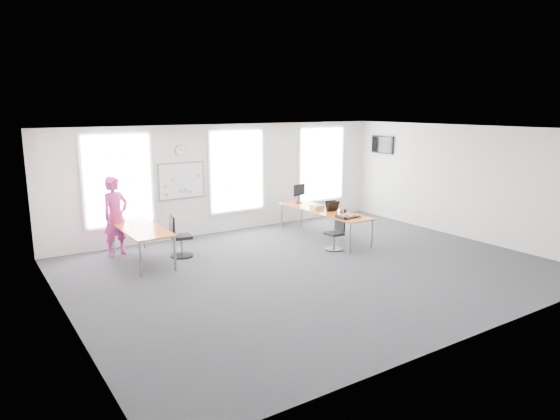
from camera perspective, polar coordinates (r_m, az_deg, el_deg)
floor at (r=11.02m, az=3.73°, el=-6.64°), size 10.00×10.00×0.00m
ceiling at (r=10.46m, az=3.95°, el=9.14°), size 10.00×10.00×0.00m
wall_back at (r=13.99m, az=-6.10°, el=3.59°), size 10.00×0.00×10.00m
wall_front at (r=7.91m, az=21.62°, el=-3.54°), size 10.00×0.00×10.00m
wall_left at (r=8.66m, az=-23.63°, el=-2.43°), size 0.00×10.00×10.00m
wall_right at (r=14.19m, az=20.19°, el=3.05°), size 0.00×10.00×10.00m
window_left at (r=12.86m, az=-18.04°, el=3.26°), size 1.60×0.06×2.20m
window_mid at (r=14.08m, az=-4.98°, el=4.49°), size 1.60×0.06×2.20m
window_right at (r=15.71m, az=4.73°, el=5.25°), size 1.60×0.06×2.20m
desk_right at (r=13.39m, az=5.00°, el=-0.19°), size 0.83×3.11×0.76m
desk_left at (r=11.68m, az=-15.56°, el=-2.28°), size 0.87×2.17×0.79m
chair_right at (r=12.37m, az=6.39°, el=-2.85°), size 0.45×0.45×0.84m
chair_left at (r=11.92m, az=-11.49°, el=-3.23°), size 0.53×0.53×1.00m
person at (r=12.32m, az=-18.27°, el=-0.68°), size 0.81×0.69×1.89m
whiteboard at (r=13.40m, az=-11.19°, el=3.29°), size 1.20×0.03×0.90m
wall_clock at (r=13.31m, az=-11.33°, el=6.70°), size 0.30×0.04×0.30m
tv at (r=16.02m, az=11.62°, el=7.33°), size 0.06×0.90×0.55m
keyboard at (r=12.47m, az=8.06°, el=-0.88°), size 0.50×0.23×0.02m
mouse at (r=12.63m, az=9.05°, el=-0.69°), size 0.10×0.14×0.04m
lens_cap at (r=12.72m, az=7.73°, el=-0.65°), size 0.08×0.08×0.01m
headphones at (r=13.05m, az=7.22°, el=-0.13°), size 0.17×0.09×0.10m
laptop_sleeve at (r=13.20m, az=5.97°, el=0.44°), size 0.35×0.22×0.28m
paper_stack at (r=13.44m, az=4.27°, el=0.32°), size 0.34×0.26×0.11m
monitor at (r=14.25m, az=2.22°, el=2.10°), size 0.48×0.20×0.54m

